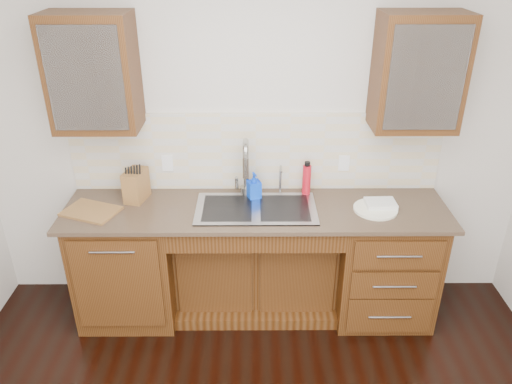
{
  "coord_description": "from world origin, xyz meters",
  "views": [
    {
      "loc": [
        -0.01,
        -1.63,
        2.61
      ],
      "look_at": [
        0.0,
        1.4,
        1.05
      ],
      "focal_mm": 35.0,
      "sensor_mm": 36.0,
      "label": 1
    }
  ],
  "objects_px": {
    "soap_bottle": "(254,186)",
    "cutting_board": "(91,211)",
    "plate": "(375,209)",
    "knife_block": "(136,185)",
    "water_bottle": "(307,180)"
  },
  "relations": [
    {
      "from": "soap_bottle",
      "to": "plate",
      "type": "relative_size",
      "value": 0.65
    },
    {
      "from": "water_bottle",
      "to": "knife_block",
      "type": "height_order",
      "value": "water_bottle"
    },
    {
      "from": "water_bottle",
      "to": "cutting_board",
      "type": "bearing_deg",
      "value": -170.03
    },
    {
      "from": "plate",
      "to": "cutting_board",
      "type": "relative_size",
      "value": 0.84
    },
    {
      "from": "soap_bottle",
      "to": "knife_block",
      "type": "bearing_deg",
      "value": 161.07
    },
    {
      "from": "plate",
      "to": "cutting_board",
      "type": "xyz_separation_m",
      "value": [
        -1.97,
        -0.02,
        -0.0
      ]
    },
    {
      "from": "knife_block",
      "to": "cutting_board",
      "type": "distance_m",
      "value": 0.36
    },
    {
      "from": "knife_block",
      "to": "soap_bottle",
      "type": "bearing_deg",
      "value": 14.97
    },
    {
      "from": "knife_block",
      "to": "plate",
      "type": "bearing_deg",
      "value": 8.22
    },
    {
      "from": "soap_bottle",
      "to": "plate",
      "type": "xyz_separation_m",
      "value": [
        0.85,
        -0.19,
        -0.09
      ]
    },
    {
      "from": "soap_bottle",
      "to": "knife_block",
      "type": "distance_m",
      "value": 0.84
    },
    {
      "from": "water_bottle",
      "to": "cutting_board",
      "type": "distance_m",
      "value": 1.54
    },
    {
      "from": "water_bottle",
      "to": "cutting_board",
      "type": "height_order",
      "value": "water_bottle"
    },
    {
      "from": "soap_bottle",
      "to": "cutting_board",
      "type": "relative_size",
      "value": 0.55
    },
    {
      "from": "soap_bottle",
      "to": "water_bottle",
      "type": "relative_size",
      "value": 0.87
    }
  ]
}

